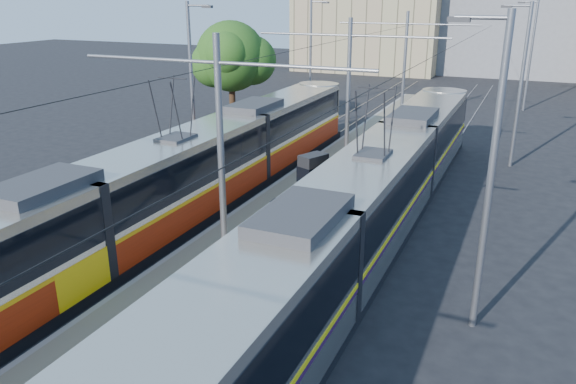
% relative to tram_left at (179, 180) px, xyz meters
% --- Properties ---
extents(platform, '(4.00, 50.00, 0.30)m').
position_rel_tram_left_xyz_m(platform, '(3.60, 6.11, -1.56)').
color(platform, gray).
rests_on(platform, ground).
extents(tactile_strip_left, '(0.70, 50.00, 0.01)m').
position_rel_tram_left_xyz_m(tactile_strip_left, '(2.15, 6.11, -1.40)').
color(tactile_strip_left, gray).
rests_on(tactile_strip_left, platform).
extents(tactile_strip_right, '(0.70, 50.00, 0.01)m').
position_rel_tram_left_xyz_m(tactile_strip_right, '(5.05, 6.11, -1.40)').
color(tactile_strip_right, gray).
rests_on(tactile_strip_right, platform).
extents(rails, '(8.71, 70.00, 0.03)m').
position_rel_tram_left_xyz_m(rails, '(3.60, 6.11, -1.69)').
color(rails, gray).
rests_on(rails, ground).
extents(tram_left, '(2.43, 31.34, 5.50)m').
position_rel_tram_left_xyz_m(tram_left, '(0.00, 0.00, 0.00)').
color(tram_left, black).
rests_on(tram_left, ground).
extents(tram_right, '(2.43, 30.86, 5.50)m').
position_rel_tram_left_xyz_m(tram_right, '(7.20, 0.74, 0.15)').
color(tram_right, black).
rests_on(tram_right, ground).
extents(catenary, '(9.20, 70.00, 7.00)m').
position_rel_tram_left_xyz_m(catenary, '(3.60, 3.27, 2.82)').
color(catenary, slate).
rests_on(catenary, platform).
extents(street_lamps, '(15.18, 38.22, 8.00)m').
position_rel_tram_left_xyz_m(street_lamps, '(3.60, 10.11, 2.48)').
color(street_lamps, slate).
rests_on(street_lamps, ground).
extents(shelter, '(1.04, 1.26, 2.40)m').
position_rel_tram_left_xyz_m(shelter, '(4.59, 2.07, -0.15)').
color(shelter, black).
rests_on(shelter, platform).
extents(tree, '(4.72, 4.36, 6.86)m').
position_rel_tram_left_xyz_m(tree, '(-5.31, 14.30, 2.93)').
color(tree, '#382314').
rests_on(tree, ground).
extents(building_left, '(16.32, 12.24, 14.59)m').
position_rel_tram_left_xyz_m(building_left, '(-6.40, 49.11, 5.60)').
color(building_left, '#9A8F68').
rests_on(building_left, ground).
extents(building_centre, '(18.36, 14.28, 15.53)m').
position_rel_tram_left_xyz_m(building_centre, '(9.60, 53.11, 6.07)').
color(building_centre, gray).
rests_on(building_centre, ground).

